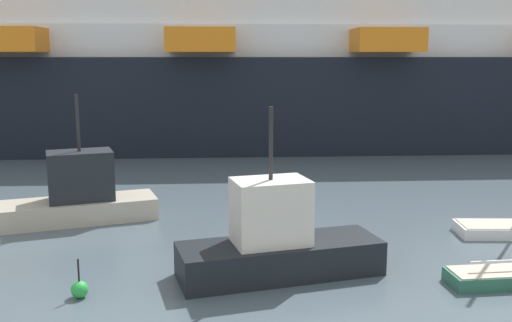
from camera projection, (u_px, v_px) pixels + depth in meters
name	position (u px, v px, depth m)	size (l,w,h in m)	color
fishing_boat_1	(277.00, 243.00, 20.15)	(7.50, 4.20, 5.97)	black
fishing_boat_2	(77.00, 197.00, 26.88)	(7.87, 4.79, 5.93)	#BCB29E
channel_buoy_0	(80.00, 289.00, 18.42)	(0.55, 0.55, 1.30)	green
cruise_ship	(202.00, 45.00, 51.67)	(138.04, 26.67, 26.77)	black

